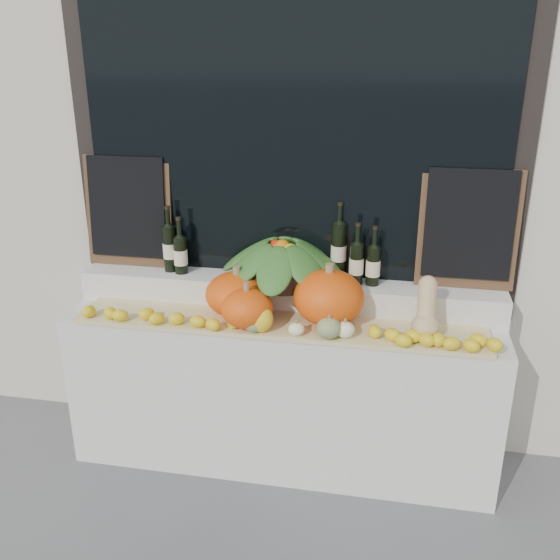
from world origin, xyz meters
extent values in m
cube|color=beige|center=(0.00, 2.25, 2.25)|extent=(7.00, 0.90, 4.50)
cube|color=black|center=(0.00, 1.80, 1.90)|extent=(2.40, 0.04, 2.10)
cube|color=black|center=(0.00, 1.77, 1.90)|extent=(2.20, 0.02, 2.00)
cube|color=silver|center=(0.00, 1.52, 0.44)|extent=(2.30, 0.55, 0.88)
cube|color=silver|center=(0.00, 1.68, 0.96)|extent=(2.30, 0.25, 0.16)
cube|color=tan|center=(0.00, 1.40, 0.89)|extent=(2.10, 0.32, 0.02)
ellipsoid|color=#EF540C|center=(-0.23, 1.47, 1.02)|extent=(0.37, 0.37, 0.23)
ellipsoid|color=#EF540C|center=(0.25, 1.45, 1.04)|extent=(0.38, 0.38, 0.28)
ellipsoid|color=#EF540C|center=(-0.14, 1.33, 1.00)|extent=(0.26, 0.26, 0.20)
ellipsoid|color=tan|center=(0.73, 1.37, 0.97)|extent=(0.14, 0.14, 0.12)
cylinder|color=tan|center=(0.73, 1.42, 1.08)|extent=(0.09, 0.14, 0.18)
sphere|color=tan|center=(0.73, 1.46, 1.15)|extent=(0.09, 0.09, 0.09)
ellipsoid|color=#355D1B|center=(0.27, 1.28, 0.96)|extent=(0.12, 0.12, 0.10)
cylinder|color=olive|center=(0.27, 1.28, 1.02)|extent=(0.02, 0.02, 0.02)
ellipsoid|color=#355D1B|center=(-0.10, 1.28, 0.96)|extent=(0.11, 0.11, 0.10)
cylinder|color=olive|center=(-0.10, 1.28, 1.02)|extent=(0.02, 0.02, 0.02)
ellipsoid|color=#FFFDCB|center=(0.11, 1.28, 0.94)|extent=(0.08, 0.08, 0.06)
cylinder|color=olive|center=(0.11, 1.28, 0.98)|extent=(0.02, 0.02, 0.02)
ellipsoid|color=yellow|center=(-0.07, 1.29, 0.97)|extent=(0.13, 0.13, 0.14)
cylinder|color=olive|center=(-0.07, 1.29, 1.05)|extent=(0.02, 0.02, 0.02)
ellipsoid|color=#FFFDCB|center=(0.35, 1.30, 0.95)|extent=(0.09, 0.09, 0.08)
cylinder|color=olive|center=(0.35, 1.30, 1.00)|extent=(0.02, 0.02, 0.02)
cylinder|color=black|center=(-0.03, 1.66, 1.09)|extent=(0.47, 0.47, 0.11)
cylinder|color=black|center=(-0.67, 1.68, 1.17)|extent=(0.07, 0.07, 0.26)
cylinder|color=black|center=(-0.67, 1.68, 1.35)|extent=(0.03, 0.03, 0.10)
cylinder|color=beige|center=(-0.67, 1.68, 1.16)|extent=(0.08, 0.08, 0.08)
cylinder|color=black|center=(-0.67, 1.68, 1.40)|extent=(0.03, 0.03, 0.02)
cylinder|color=black|center=(-0.60, 1.66, 1.14)|extent=(0.07, 0.07, 0.20)
cylinder|color=black|center=(-0.60, 1.66, 1.29)|extent=(0.03, 0.03, 0.10)
cylinder|color=beige|center=(-0.60, 1.66, 1.13)|extent=(0.08, 0.08, 0.08)
cylinder|color=black|center=(-0.60, 1.66, 1.35)|extent=(0.03, 0.03, 0.02)
cylinder|color=black|center=(0.26, 1.75, 1.19)|extent=(0.08, 0.08, 0.31)
cylinder|color=black|center=(0.26, 1.75, 1.40)|extent=(0.03, 0.03, 0.10)
cylinder|color=beige|center=(0.26, 1.75, 1.18)|extent=(0.08, 0.08, 0.08)
cylinder|color=black|center=(0.26, 1.75, 1.45)|extent=(0.03, 0.03, 0.02)
cylinder|color=black|center=(0.37, 1.67, 1.15)|extent=(0.07, 0.07, 0.22)
cylinder|color=black|center=(0.37, 1.67, 1.31)|extent=(0.03, 0.03, 0.10)
cylinder|color=beige|center=(0.37, 1.67, 1.14)|extent=(0.08, 0.08, 0.08)
cylinder|color=black|center=(0.37, 1.67, 1.37)|extent=(0.03, 0.03, 0.02)
cylinder|color=black|center=(0.45, 1.68, 1.14)|extent=(0.07, 0.07, 0.21)
cylinder|color=black|center=(0.45, 1.68, 1.30)|extent=(0.03, 0.03, 0.10)
cylinder|color=beige|center=(0.45, 1.68, 1.13)|extent=(0.08, 0.08, 0.08)
cylinder|color=black|center=(0.45, 1.68, 1.35)|extent=(0.03, 0.03, 0.02)
cube|color=#4C331E|center=(-0.92, 1.75, 1.35)|extent=(0.50, 0.07, 0.62)
cube|color=black|center=(-0.92, 1.73, 1.38)|extent=(0.44, 0.06, 0.56)
cube|color=#4C331E|center=(0.92, 1.75, 1.35)|extent=(0.50, 0.07, 0.62)
cube|color=black|center=(0.92, 1.73, 1.38)|extent=(0.44, 0.06, 0.56)
camera|label=1|loc=(0.54, -1.42, 2.27)|focal=40.00mm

